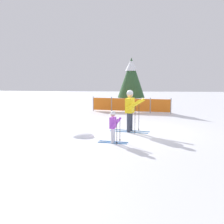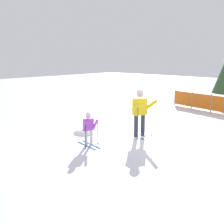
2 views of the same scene
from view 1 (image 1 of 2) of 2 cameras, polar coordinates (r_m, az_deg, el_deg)
name	(u,v)px [view 1 (image 1 of 2)]	position (r m, az deg, el deg)	size (l,w,h in m)	color
ground_plane	(133,130)	(12.57, 4.22, -3.74)	(60.00, 60.00, 0.00)	white
skier_adult	(130,107)	(12.13, 3.78, 1.06)	(1.75, 0.92, 1.81)	#1966B2
skier_child	(113,124)	(10.16, 0.26, -2.53)	(1.12, 0.55, 1.16)	#1966B2
safety_fence	(131,105)	(18.65, 3.80, 1.48)	(5.21, 1.12, 0.99)	gray
conifer_far	(131,77)	(21.00, 3.94, 7.11)	(2.01, 2.01, 3.74)	#4C3823
snow_mound	(83,137)	(11.31, -5.86, -5.02)	(0.87, 0.74, 0.35)	white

